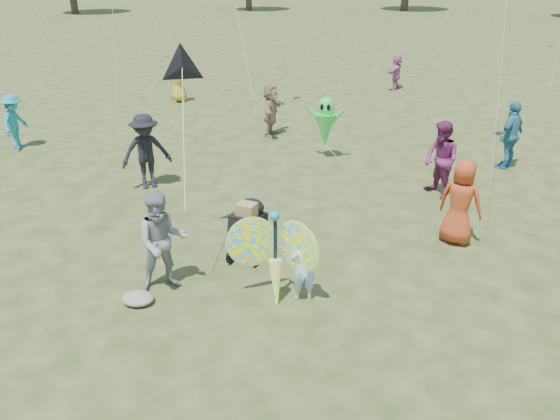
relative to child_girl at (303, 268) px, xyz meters
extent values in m
plane|color=#51592B|center=(-0.39, -0.49, -0.58)|extent=(160.00, 160.00, 0.00)
imported|color=#B2D3FC|center=(0.00, 0.00, 0.00)|extent=(0.50, 0.41, 1.17)
imported|color=gray|center=(-2.33, -0.14, 0.30)|extent=(1.08, 1.01, 1.76)
ellipsoid|color=gray|center=(-2.61, -0.67, -0.50)|extent=(0.53, 0.44, 0.17)
imported|color=#AC3D1B|center=(2.64, 2.59, 0.27)|extent=(0.98, 0.83, 1.71)
imported|color=black|center=(-4.49, 4.00, 0.33)|extent=(1.36, 1.24, 1.83)
imported|color=teal|center=(4.31, 7.22, 0.32)|extent=(0.98, 1.12, 1.81)
imported|color=#9F8362|center=(-2.49, 8.80, 0.23)|extent=(0.62, 1.55, 1.63)
imported|color=#6E2456|center=(2.40, 4.88, 0.31)|extent=(1.05, 1.10, 1.79)
imported|color=gold|center=(-6.96, 12.39, 0.25)|extent=(0.93, 0.73, 1.66)
imported|color=teal|center=(-9.52, 6.06, 0.21)|extent=(0.69, 1.08, 1.59)
imported|color=#BC6BA3|center=(1.24, 16.33, 0.16)|extent=(0.88, 1.44, 1.48)
cube|color=black|center=(-1.25, 1.23, -0.03)|extent=(0.63, 0.94, 0.71)
cube|color=black|center=(-1.25, 1.23, -0.36)|extent=(0.55, 0.76, 0.10)
ellipsoid|color=black|center=(-1.25, 1.48, 0.30)|extent=(0.51, 0.45, 0.33)
cylinder|color=black|center=(-1.49, 0.88, -0.43)|extent=(0.11, 0.30, 0.30)
cylinder|color=black|center=(-1.01, 0.88, -0.43)|extent=(0.11, 0.30, 0.30)
cylinder|color=black|center=(-1.25, 1.68, -0.47)|extent=(0.09, 0.23, 0.22)
cylinder|color=black|center=(-1.25, 0.75, 0.40)|extent=(0.44, 0.12, 0.03)
cube|color=#A58650|center=(-1.25, 1.18, 0.38)|extent=(0.39, 0.34, 0.26)
ellipsoid|color=#FF2848|center=(-0.83, -0.04, 0.40)|extent=(0.98, 0.71, 1.24)
ellipsoid|color=#FF2848|center=(-0.07, -0.04, 0.40)|extent=(0.98, 0.71, 1.24)
cylinder|color=black|center=(-0.45, -0.02, 0.35)|extent=(0.06, 0.06, 1.00)
cone|color=#FF2848|center=(-0.40, -0.19, -0.28)|extent=(0.36, 0.49, 0.93)
sphere|color=teal|center=(-0.45, -0.04, 0.90)|extent=(0.16, 0.16, 0.16)
cone|color=black|center=(-2.46, 1.62, 2.82)|extent=(0.89, 0.62, 0.81)
cylinder|color=silver|center=(-2.20, 0.79, 1.83)|extent=(0.54, 1.67, 1.99)
cone|color=#33DC49|center=(-0.55, 6.97, 0.22)|extent=(0.56, 0.56, 0.95)
ellipsoid|color=#33DC49|center=(-0.55, 6.97, 0.87)|extent=(0.44, 0.39, 0.57)
ellipsoid|color=black|center=(-0.64, 6.79, 0.92)|extent=(0.10, 0.05, 0.17)
ellipsoid|color=black|center=(-0.46, 6.79, 0.92)|extent=(0.10, 0.05, 0.17)
cylinder|color=#33DC49|center=(-0.85, 6.97, 0.62)|extent=(0.43, 0.10, 0.49)
cylinder|color=#33DC49|center=(-0.25, 6.97, 0.62)|extent=(0.43, 0.10, 0.49)
cylinder|color=silver|center=(-0.25, 6.77, -0.38)|extent=(0.61, 0.41, 0.41)
camera|label=1|loc=(1.17, -7.50, 4.56)|focal=35.00mm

